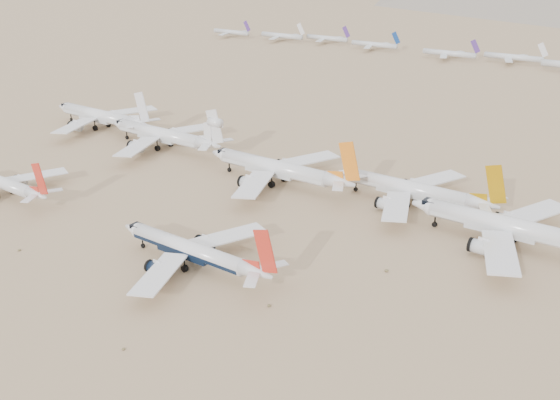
% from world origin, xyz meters
% --- Properties ---
extents(ground, '(7000.00, 7000.00, 0.00)m').
position_xyz_m(ground, '(0.00, 0.00, 0.00)').
color(ground, '#8A6E50').
rests_on(ground, ground).
extents(main_airliner, '(46.56, 45.47, 16.43)m').
position_xyz_m(main_airliner, '(-0.95, 5.11, 4.52)').
color(main_airliner, silver).
rests_on(main_airliner, ground).
extents(second_airliner, '(43.20, 42.22, 15.32)m').
position_xyz_m(second_airliner, '(-81.16, 4.57, 4.29)').
color(second_airliner, silver).
rests_on(second_airliner, ground).
extents(row2_navy_widebody, '(55.15, 53.93, 19.62)m').
position_xyz_m(row2_navy_widebody, '(58.92, 62.13, 5.48)').
color(row2_navy_widebody, silver).
rests_on(row2_navy_widebody, ground).
extents(row2_gold_tail, '(50.61, 49.50, 18.02)m').
position_xyz_m(row2_gold_tail, '(25.73, 72.99, 5.04)').
color(row2_gold_tail, silver).
rests_on(row2_gold_tail, ground).
extents(row2_orange_tail, '(55.12, 53.92, 19.66)m').
position_xyz_m(row2_orange_tail, '(-17.40, 63.40, 5.52)').
color(row2_orange_tail, silver).
rests_on(row2_orange_tail, ground).
extents(row2_white_trijet, '(55.61, 54.34, 19.70)m').
position_xyz_m(row2_white_trijet, '(-75.35, 68.92, 5.70)').
color(row2_white_trijet, silver).
rests_on(row2_white_trijet, ground).
extents(row2_white_twin, '(54.94, 53.76, 19.63)m').
position_xyz_m(row2_white_twin, '(-118.26, 73.29, 5.53)').
color(row2_white_twin, silver).
rests_on(row2_white_twin, ground).
extents(distant_storage_row, '(464.18, 56.84, 15.26)m').
position_xyz_m(distant_storage_row, '(-41.90, 329.98, 4.40)').
color(distant_storage_row, silver).
rests_on(distant_storage_row, ground).
extents(desert_scrub, '(219.83, 121.67, 0.63)m').
position_xyz_m(desert_scrub, '(-26.91, -24.06, 0.28)').
color(desert_scrub, brown).
rests_on(desert_scrub, ground).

